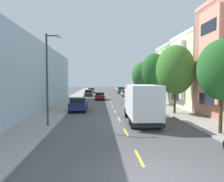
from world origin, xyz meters
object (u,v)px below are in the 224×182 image
parked_wagon_orange (91,90)px  parked_wagon_charcoal (89,93)px  street_lamp (49,73)px  parked_pickup_teal (121,90)px  street_tree_nearest (222,70)px  street_tree_farthest (142,75)px  parked_pickup_navy (79,104)px  delivery_box_truck (141,101)px  moving_burgundy_sedan (100,96)px  street_tree_third (154,71)px  street_tree_second (175,70)px  parked_suv_red (135,97)px  parked_sedan_champagne (125,93)px

parked_wagon_orange → parked_wagon_charcoal: same height
street_lamp → parked_pickup_teal: size_ratio=1.37×
street_tree_nearest → parked_wagon_orange: (-10.61, 47.69, -3.69)m
street_tree_farthest → parked_pickup_teal: 20.76m
street_tree_nearest → parked_pickup_navy: size_ratio=1.21×
delivery_box_truck → moving_burgundy_sedan: delivery_box_truck is taller
delivery_box_truck → parked_pickup_navy: 10.03m
parked_pickup_teal → street_tree_third: bearing=-86.2°
street_tree_third → street_lamp: size_ratio=1.05×
parked_pickup_teal → parked_wagon_orange: bearing=171.4°
street_tree_second → moving_burgundy_sedan: 20.13m
street_tree_second → parked_pickup_navy: bearing=162.4°
parked_wagon_orange → street_lamp: bearing=-92.2°
street_tree_third → street_tree_farthest: size_ratio=1.06×
street_tree_second → street_lamp: street_tree_second is taller
street_lamp → parked_wagon_orange: bearing=87.8°
street_tree_third → parked_pickup_navy: (-10.87, -5.24, -4.38)m
parked_suv_red → parked_pickup_navy: bearing=-133.6°
street_tree_second → parked_wagon_orange: (-10.61, 39.00, -4.11)m
parked_wagon_charcoal → parked_suv_red: parked_suv_red is taller
parked_sedan_champagne → parked_suv_red: 13.63m
street_tree_nearest → street_tree_third: street_tree_third is taller
street_tree_third → parked_suv_red: street_tree_third is taller
parked_wagon_charcoal → moving_burgundy_sedan: bearing=-74.0°
street_tree_farthest → parked_suv_red: street_tree_farthest is taller
street_tree_second → parked_wagon_orange: street_tree_second is taller
street_tree_nearest → street_tree_farthest: 26.09m
delivery_box_truck → parked_wagon_charcoal: 32.10m
parked_wagon_charcoal → parked_sedan_champagne: bearing=-6.4°
moving_burgundy_sedan → street_tree_third: bearing=-48.3°
parked_pickup_navy → moving_burgundy_sedan: (2.67, 14.45, -0.08)m
street_lamp → parked_sedan_champagne: size_ratio=1.62×
street_tree_farthest → moving_burgundy_sedan: street_tree_farthest is taller
parked_sedan_champagne → street_tree_second: bearing=-85.4°
street_lamp → delivery_box_truck: 8.20m
parked_sedan_champagne → parked_suv_red: bearing=-90.4°
street_tree_nearest → parked_pickup_teal: street_tree_nearest is taller
parked_pickup_navy → delivery_box_truck: bearing=-51.1°
street_tree_second → moving_burgundy_sedan: size_ratio=1.66×
street_tree_third → parked_wagon_orange: (-10.61, 30.30, -4.41)m
parked_suv_red → street_tree_second: bearing=-80.1°
parked_pickup_navy → moving_burgundy_sedan: 14.69m
parked_wagon_charcoal → parked_pickup_navy: size_ratio=0.89×
street_tree_second → parked_sedan_champagne: (-2.11, 26.18, -4.16)m
street_lamp → parked_suv_red: bearing=60.5°
parked_wagon_orange → street_tree_second: bearing=-74.8°
delivery_box_truck → parked_suv_red: (2.41, 16.86, -0.92)m
parked_wagon_orange → moving_burgundy_sedan: parked_wagon_orange is taller
street_tree_third → parked_wagon_charcoal: 21.87m
street_tree_third → parked_suv_red: 6.13m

